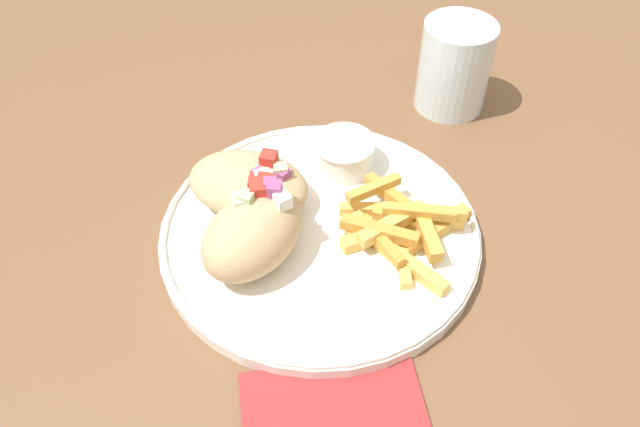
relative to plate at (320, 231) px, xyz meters
The scene contains 8 objects.
table 0.09m from the plate, 42.62° to the left, with size 1.32×1.32×0.70m.
napkin 0.17m from the plate, 95.76° to the right, with size 0.14×0.08×0.00m.
plate is the anchor object (origin of this frame).
pita_sandwich_near 0.08m from the plate, 158.90° to the right, with size 0.13×0.13×0.07m.
pita_sandwich_far 0.08m from the plate, 142.87° to the left, with size 0.14×0.13×0.06m.
fries_pile 0.08m from the plate, 16.08° to the right, with size 0.13×0.14×0.03m.
sauce_ramekin 0.09m from the plate, 65.08° to the left, with size 0.06×0.06×0.03m.
water_glass 0.26m from the plate, 45.27° to the left, with size 0.08×0.08×0.10m.
Camera 1 is at (-0.09, -0.41, 1.15)m, focal length 35.00 mm.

